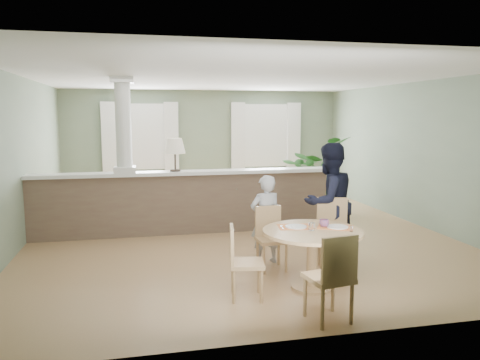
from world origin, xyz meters
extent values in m
plane|color=tan|center=(0.00, 0.00, 0.00)|extent=(8.00, 8.00, 0.00)
cube|color=gray|center=(0.00, 4.00, 1.35)|extent=(7.00, 0.02, 2.70)
cube|color=gray|center=(-3.50, 0.00, 1.35)|extent=(0.02, 8.00, 2.70)
cube|color=gray|center=(3.50, 0.00, 1.35)|extent=(0.02, 8.00, 2.70)
cube|color=gray|center=(0.00, -4.00, 1.35)|extent=(7.00, 0.02, 2.70)
cube|color=white|center=(0.00, 0.00, 2.70)|extent=(7.00, 8.00, 0.02)
cube|color=white|center=(-1.60, 3.97, 1.55)|extent=(1.10, 0.02, 1.50)
cube|color=white|center=(-1.60, 3.94, 1.55)|extent=(1.22, 0.04, 1.62)
cube|color=white|center=(1.60, 3.97, 1.55)|extent=(1.10, 0.02, 1.50)
cube|color=white|center=(1.60, 3.94, 1.55)|extent=(1.22, 0.04, 1.62)
cube|color=white|center=(-2.35, 3.88, 1.25)|extent=(0.35, 0.10, 2.30)
cube|color=white|center=(-0.85, 3.88, 1.25)|extent=(0.35, 0.10, 2.30)
cube|color=white|center=(0.85, 3.88, 1.25)|extent=(0.35, 0.10, 2.30)
cube|color=white|center=(2.35, 3.88, 1.25)|extent=(0.35, 0.10, 2.30)
cube|color=brown|center=(-0.90, 0.20, 0.53)|extent=(5.20, 0.22, 1.05)
cube|color=white|center=(-0.90, 0.20, 1.08)|extent=(5.32, 0.36, 0.06)
cube|color=white|center=(-1.90, 0.20, 1.16)|extent=(0.36, 0.36, 0.10)
cylinder|color=white|center=(-1.90, 0.20, 1.91)|extent=(0.26, 0.26, 1.39)
cube|color=white|center=(-1.90, 0.20, 2.65)|extent=(0.38, 0.38, 0.10)
cylinder|color=black|center=(-1.05, 0.20, 1.12)|extent=(0.18, 0.18, 0.03)
cylinder|color=black|center=(-1.05, 0.20, 1.28)|extent=(0.03, 0.03, 0.28)
cone|color=beige|center=(-1.05, 0.20, 1.55)|extent=(0.36, 0.36, 0.26)
imported|color=#9C8055|center=(0.59, 1.43, 0.43)|extent=(3.16, 2.01, 0.86)
imported|color=#2B6327|center=(2.10, 1.75, 0.81)|extent=(1.90, 1.85, 1.62)
cylinder|color=tan|center=(0.33, -2.80, 0.02)|extent=(0.50, 0.50, 0.04)
cylinder|color=tan|center=(0.33, -2.80, 0.36)|extent=(0.13, 0.13, 0.64)
cylinder|color=tan|center=(0.33, -2.80, 0.70)|extent=(1.19, 1.19, 0.04)
cube|color=#B62F28|center=(0.18, -2.61, 0.72)|extent=(0.46, 0.36, 0.01)
cube|color=#B62F28|center=(0.65, -2.73, 0.72)|extent=(0.52, 0.47, 0.01)
cylinder|color=white|center=(0.18, -2.63, 0.73)|extent=(0.26, 0.26, 0.01)
cylinder|color=white|center=(0.66, -2.75, 0.73)|extent=(0.26, 0.26, 0.01)
cylinder|color=white|center=(0.31, -2.82, 0.77)|extent=(0.07, 0.07, 0.09)
cube|color=silver|center=(0.11, -2.67, 0.74)|extent=(0.04, 0.17, 0.00)
cube|color=silver|center=(0.00, -2.62, 0.73)|extent=(0.04, 0.21, 0.00)
cylinder|color=white|center=(0.74, -2.97, 0.75)|extent=(0.04, 0.04, 0.07)
cylinder|color=silver|center=(0.74, -2.97, 0.80)|extent=(0.04, 0.04, 0.01)
imported|color=#2452AA|center=(0.52, -2.68, 0.77)|extent=(0.13, 0.13, 0.09)
cube|color=tan|center=(0.05, -2.02, 0.41)|extent=(0.39, 0.39, 0.05)
cylinder|color=tan|center=(-0.10, -2.18, 0.20)|extent=(0.04, 0.04, 0.39)
cylinder|color=tan|center=(0.21, -2.17, 0.20)|extent=(0.04, 0.04, 0.39)
cylinder|color=tan|center=(-0.11, -1.87, 0.20)|extent=(0.04, 0.04, 0.39)
cylinder|color=tan|center=(0.20, -1.86, 0.20)|extent=(0.04, 0.04, 0.39)
cube|color=tan|center=(0.04, -1.85, 0.64)|extent=(0.36, 0.05, 0.42)
cube|color=tan|center=(0.86, -2.20, 0.46)|extent=(0.53, 0.53, 0.05)
cylinder|color=tan|center=(0.64, -2.32, 0.22)|extent=(0.04, 0.04, 0.44)
cylinder|color=tan|center=(0.98, -2.42, 0.22)|extent=(0.04, 0.04, 0.44)
cylinder|color=tan|center=(0.74, -1.99, 0.22)|extent=(0.04, 0.04, 0.44)
cylinder|color=tan|center=(1.07, -2.08, 0.22)|extent=(0.04, 0.04, 0.44)
cube|color=tan|center=(0.91, -2.01, 0.72)|extent=(0.41, 0.15, 0.47)
cube|color=tan|center=(0.16, -3.67, 0.45)|extent=(0.48, 0.48, 0.05)
cylinder|color=tan|center=(0.30, -3.48, 0.21)|extent=(0.04, 0.04, 0.43)
cylinder|color=tan|center=(-0.03, -3.53, 0.21)|extent=(0.04, 0.04, 0.43)
cylinder|color=tan|center=(0.36, -3.81, 0.21)|extent=(0.04, 0.04, 0.43)
cylinder|color=tan|center=(0.03, -3.86, 0.21)|extent=(0.04, 0.04, 0.43)
cube|color=tan|center=(0.20, -3.85, 0.69)|extent=(0.40, 0.10, 0.46)
cube|color=tan|center=(-0.51, -2.93, 0.41)|extent=(0.44, 0.44, 0.05)
cylinder|color=tan|center=(-0.38, -3.10, 0.19)|extent=(0.04, 0.04, 0.39)
cylinder|color=tan|center=(-0.33, -2.80, 0.19)|extent=(0.04, 0.04, 0.39)
cylinder|color=tan|center=(-0.68, -3.05, 0.19)|extent=(0.04, 0.04, 0.39)
cylinder|color=tan|center=(-0.63, -2.75, 0.19)|extent=(0.04, 0.04, 0.39)
cube|color=tan|center=(-0.68, -2.90, 0.63)|extent=(0.09, 0.36, 0.41)
imported|color=#A9A9AE|center=(0.04, -1.72, 0.63)|extent=(0.50, 0.37, 1.25)
imported|color=black|center=(0.95, -1.79, 0.85)|extent=(0.99, 0.88, 1.69)
camera|label=1|loc=(-1.67, -7.90, 2.07)|focal=35.00mm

